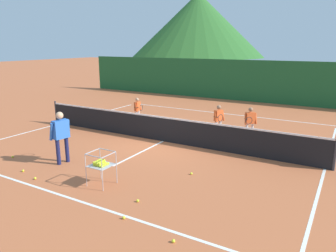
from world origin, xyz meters
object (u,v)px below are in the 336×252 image
(instructor, at_px, (61,133))
(tennis_ball_5, at_px, (35,178))
(tennis_net, at_px, (163,129))
(student_0, at_px, (138,108))
(student_1, at_px, (219,118))
(tennis_ball_3, at_px, (124,218))
(student_2, at_px, (250,120))
(tennis_ball_0, at_px, (191,173))
(tennis_ball_1, at_px, (23,171))
(tennis_ball_2, at_px, (173,241))
(ball_cart, at_px, (101,164))
(tennis_ball_4, at_px, (13,157))
(tennis_ball_6, at_px, (138,201))

(instructor, xyz_separation_m, tennis_ball_5, (0.30, -1.30, -0.96))
(tennis_net, distance_m, tennis_ball_5, 5.04)
(student_0, bearing_deg, student_1, -2.39)
(tennis_net, height_order, tennis_ball_3, tennis_net)
(student_2, bearing_deg, tennis_ball_0, -95.26)
(tennis_ball_1, xyz_separation_m, tennis_ball_2, (5.51, -0.80, 0.00))
(student_2, relative_size, ball_cart, 1.41)
(student_1, bearing_deg, instructor, -119.95)
(tennis_ball_2, height_order, tennis_ball_3, same)
(student_2, bearing_deg, tennis_ball_4, -135.37)
(student_1, distance_m, student_2, 1.24)
(ball_cart, xyz_separation_m, tennis_ball_0, (1.79, 1.80, -0.56))
(student_0, height_order, tennis_ball_1, student_0)
(student_1, height_order, tennis_ball_2, student_1)
(instructor, bearing_deg, tennis_net, 66.80)
(student_1, xyz_separation_m, tennis_ball_3, (0.64, -7.07, -0.73))
(tennis_ball_2, height_order, tennis_ball_4, same)
(tennis_ball_1, bearing_deg, tennis_ball_3, -8.22)
(student_1, height_order, tennis_ball_4, student_1)
(ball_cart, distance_m, tennis_ball_2, 3.25)
(tennis_net, relative_size, tennis_ball_5, 174.48)
(student_2, distance_m, tennis_ball_0, 4.43)
(tennis_ball_0, xyz_separation_m, tennis_ball_1, (-4.37, -2.29, 0.00))
(tennis_ball_0, bearing_deg, tennis_ball_2, -69.87)
(tennis_ball_6, bearing_deg, ball_cart, 167.06)
(student_1, bearing_deg, student_0, 177.61)
(student_0, height_order, tennis_ball_6, student_0)
(student_0, xyz_separation_m, tennis_ball_5, (1.34, -6.82, -0.69))
(tennis_ball_3, bearing_deg, student_0, 123.29)
(tennis_ball_2, bearing_deg, tennis_ball_3, 171.38)
(student_1, relative_size, tennis_ball_3, 18.70)
(student_0, relative_size, student_1, 0.95)
(ball_cart, height_order, tennis_ball_6, ball_cart)
(tennis_ball_5, bearing_deg, tennis_ball_4, 159.81)
(tennis_ball_0, relative_size, tennis_ball_1, 1.00)
(student_0, distance_m, tennis_ball_0, 6.62)
(tennis_net, bearing_deg, tennis_ball_2, -57.34)
(ball_cart, bearing_deg, tennis_ball_3, -34.58)
(student_0, distance_m, tennis_ball_4, 6.13)
(tennis_ball_0, bearing_deg, student_1, 101.24)
(tennis_ball_1, bearing_deg, tennis_ball_5, -13.21)
(ball_cart, distance_m, tennis_ball_4, 3.98)
(student_0, distance_m, tennis_ball_1, 6.70)
(tennis_net, relative_size, ball_cart, 13.20)
(tennis_ball_4, height_order, tennis_ball_6, same)
(student_0, bearing_deg, ball_cart, -62.76)
(tennis_ball_5, bearing_deg, student_0, 101.13)
(tennis_net, xyz_separation_m, tennis_ball_6, (2.00, -4.51, -0.47))
(instructor, bearing_deg, tennis_ball_4, -164.08)
(tennis_ball_1, xyz_separation_m, tennis_ball_3, (4.18, -0.60, 0.00))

